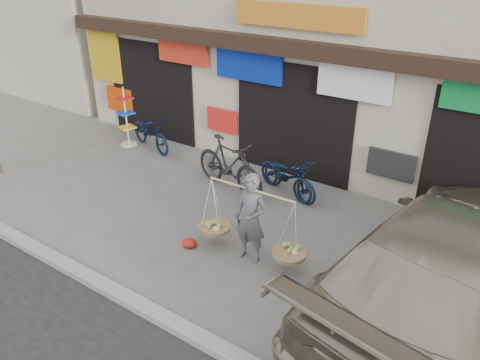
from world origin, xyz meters
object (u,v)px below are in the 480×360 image
Objects in this scene: street_vendor at (251,222)px; suv at (454,264)px; bike_1 at (229,165)px; bike_2 at (286,175)px; bike_0 at (151,132)px; bike_3 at (290,176)px; display_rack at (127,122)px.

suv reaches higher than street_vendor.
bike_1 is at bearing -5.78° from suv.
suv is at bearing -97.50° from bike_2.
bike_1 is (3.16, -0.75, 0.14)m from bike_0.
bike_2 is 4.38m from suv.
bike_1 reaches higher than bike_0.
bike_1 is at bearing 131.59° from street_vendor.
street_vendor is at bearing -100.89° from bike_0.
bike_0 is 4.31m from bike_2.
bike_3 is 4.29m from suv.
suv is at bearing -98.07° from bike_3.
street_vendor is 1.26× the size of display_rack.
bike_3 is (1.24, 0.56, -0.17)m from bike_1.
suv is at bearing 7.60° from street_vendor.
bike_2 is 1.02× the size of display_rack.
bike_3 is (0.09, 0.00, 0.00)m from bike_2.
bike_1 is at bearing 133.87° from bike_3.
bike_0 is 1.08× the size of bike_2.
bike_2 is (-0.69, 2.50, -0.32)m from street_vendor.
display_rack is at bearing -2.70° from suv.
street_vendor reaches higher than bike_2.
display_rack reaches higher than bike_3.
display_rack is at bearing 109.26° from bike_2.
bike_2 is 1.00× the size of bike_3.
street_vendor is 1.24× the size of bike_3.
bike_0 is at bearing 106.93° from bike_2.
street_vendor is at bearing 19.30° from suv.
bike_3 is (-0.60, 2.50, -0.32)m from street_vendor.
street_vendor is 1.24× the size of bike_2.
street_vendor is 2.67m from bike_1.
bike_1 is at bearing 135.59° from bike_2.
bike_0 is at bearing 106.98° from bike_3.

